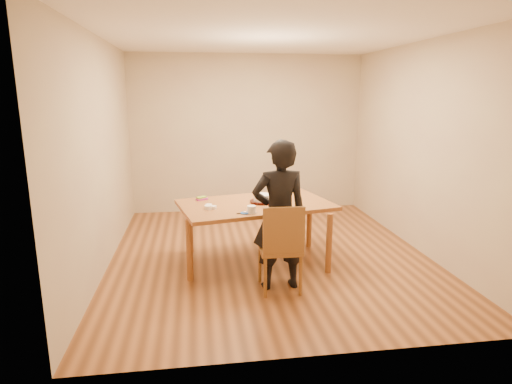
{
  "coord_description": "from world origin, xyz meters",
  "views": [
    {
      "loc": [
        -0.9,
        -5.18,
        2.04
      ],
      "look_at": [
        -0.21,
        -0.29,
        0.9
      ],
      "focal_mm": 30.0,
      "sensor_mm": 36.0,
      "label": 1
    }
  ],
  "objects": [
    {
      "name": "room_shell",
      "position": [
        0.0,
        0.34,
        1.35
      ],
      "size": [
        4.0,
        4.5,
        2.7
      ],
      "color": "#5C3217",
      "rests_on": "ground"
    },
    {
      "name": "dining_table",
      "position": [
        -0.21,
        -0.24,
        0.73
      ],
      "size": [
        1.95,
        1.4,
        0.04
      ],
      "primitive_type": "cube",
      "rotation": [
        0.0,
        0.0,
        0.21
      ],
      "color": "brown",
      "rests_on": "floor"
    },
    {
      "name": "dining_chair",
      "position": [
        -0.06,
        -1.01,
        0.45
      ],
      "size": [
        0.44,
        0.44,
        0.04
      ],
      "primitive_type": "cube",
      "rotation": [
        0.0,
        0.0,
        -0.02
      ],
      "color": "brown",
      "rests_on": "floor"
    },
    {
      "name": "cake_plate",
      "position": [
        -0.12,
        -0.22,
        0.76
      ],
      "size": [
        0.3,
        0.3,
        0.02
      ],
      "primitive_type": "cylinder",
      "color": "red",
      "rests_on": "dining_table"
    },
    {
      "name": "cake",
      "position": [
        -0.12,
        -0.22,
        0.81
      ],
      "size": [
        0.21,
        0.21,
        0.07
      ],
      "primitive_type": "cylinder",
      "color": "white",
      "rests_on": "cake_plate"
    },
    {
      "name": "frosting_dome",
      "position": [
        -0.12,
        -0.22,
        0.86
      ],
      "size": [
        0.21,
        0.21,
        0.03
      ],
      "primitive_type": "ellipsoid",
      "color": "white",
      "rests_on": "cake"
    },
    {
      "name": "frosting_tub",
      "position": [
        -0.32,
        -0.68,
        0.79
      ],
      "size": [
        0.1,
        0.1,
        0.09
      ],
      "primitive_type": "cylinder",
      "color": "white",
      "rests_on": "dining_table"
    },
    {
      "name": "frosting_lid",
      "position": [
        -0.39,
        -0.67,
        0.76
      ],
      "size": [
        0.1,
        0.1,
        0.01
      ],
      "primitive_type": "cylinder",
      "color": "#1846A0",
      "rests_on": "dining_table"
    },
    {
      "name": "frosting_dollop",
      "position": [
        -0.39,
        -0.67,
        0.77
      ],
      "size": [
        0.04,
        0.04,
        0.02
      ],
      "primitive_type": "ellipsoid",
      "color": "white",
      "rests_on": "frosting_lid"
    },
    {
      "name": "ramekin_green",
      "position": [
        -0.72,
        -0.44,
        0.77
      ],
      "size": [
        0.07,
        0.07,
        0.04
      ],
      "primitive_type": "cylinder",
      "color": "white",
      "rests_on": "dining_table"
    },
    {
      "name": "ramekin_yellow",
      "position": [
        -0.77,
        -0.35,
        0.77
      ],
      "size": [
        0.08,
        0.08,
        0.04
      ],
      "primitive_type": "cylinder",
      "color": "white",
      "rests_on": "dining_table"
    },
    {
      "name": "ramekin_multi",
      "position": [
        -0.78,
        -0.44,
        0.77
      ],
      "size": [
        0.09,
        0.09,
        0.04
      ],
      "primitive_type": "cylinder",
      "color": "white",
      "rests_on": "dining_table"
    },
    {
      "name": "candy_box_pink",
      "position": [
        -0.85,
        0.01,
        0.76
      ],
      "size": [
        0.16,
        0.12,
        0.02
      ],
      "primitive_type": "cube",
      "rotation": [
        0.0,
        0.0,
        0.41
      ],
      "color": "#C92F7E",
      "rests_on": "dining_table"
    },
    {
      "name": "candy_box_green",
      "position": [
        -0.85,
        0.01,
        0.78
      ],
      "size": [
        0.13,
        0.12,
        0.02
      ],
      "primitive_type": "cube",
      "rotation": [
        0.0,
        0.0,
        0.6
      ],
      "color": "green",
      "rests_on": "candy_box_pink"
    },
    {
      "name": "spatula",
      "position": [
        -0.41,
        -0.68,
        0.76
      ],
      "size": [
        0.15,
        0.02,
        0.01
      ],
      "primitive_type": "cube",
      "rotation": [
        0.0,
        0.0,
        0.03
      ],
      "color": "black",
      "rests_on": "dining_table"
    },
    {
      "name": "person",
      "position": [
        -0.06,
        -0.97,
        0.8
      ],
      "size": [
        0.6,
        0.42,
        1.6
      ],
      "primitive_type": "imported",
      "rotation": [
        0.0,
        0.0,
        3.2
      ],
      "color": "black",
      "rests_on": "floor"
    }
  ]
}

